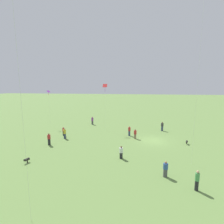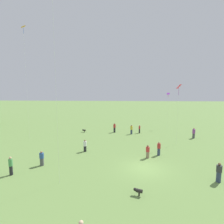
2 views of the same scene
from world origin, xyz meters
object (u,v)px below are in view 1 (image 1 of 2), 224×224
object	(u,v)px
person_6	(49,139)
kite_6	(105,87)
person_3	(129,131)
person_1	(162,126)
person_2	(135,134)
person_4	(92,121)
person_7	(165,169)
person_0	(65,134)
dog_1	(26,160)
person_10	(197,180)
dog_0	(187,142)
person_5	(121,152)
person_8	(63,131)
kite_1	(49,93)

from	to	relation	value
person_6	kite_6	distance (m)	14.08
person_3	person_6	size ratio (longest dim) A/B	0.97
person_1	person_2	xyz separation A→B (m)	(5.18, 5.55, -0.08)
person_2	person_3	distance (m)	1.83
person_3	kite_6	bearing A→B (deg)	-14.86
person_4	person_6	distance (m)	14.09
person_7	kite_6	xyz separation A→B (m)	(8.86, -16.80, 7.56)
person_0	dog_1	world-z (taller)	person_0
dog_1	person_2	bearing A→B (deg)	-120.39
person_0	person_4	size ratio (longest dim) A/B	0.97
person_10	dog_0	world-z (taller)	person_10
person_4	person_10	world-z (taller)	person_10
person_5	kite_6	distance (m)	15.71
person_0	person_2	size ratio (longest dim) A/B	1.09
kite_6	dog_1	world-z (taller)	kite_6
person_5	kite_6	bearing A→B (deg)	-102.51
person_1	person_4	world-z (taller)	person_4
person_5	person_6	distance (m)	11.51
person_5	person_8	world-z (taller)	person_8
person_2	dog_1	distance (m)	16.42
person_1	person_10	xyz separation A→B (m)	(-0.06, 19.20, 0.05)
person_2	person_3	world-z (taller)	person_3
dog_0	dog_1	size ratio (longest dim) A/B	0.99
person_7	dog_1	world-z (taller)	person_7
person_1	kite_6	size ratio (longest dim) A/B	0.20
person_1	person_7	bearing A→B (deg)	-135.70
person_7	dog_1	bearing A→B (deg)	-48.23
person_0	person_10	distance (m)	20.80
person_2	kite_6	bearing A→B (deg)	-93.74
person_4	dog_1	size ratio (longest dim) A/B	2.43
person_6	person_7	xyz separation A→B (m)	(-15.68, 7.00, -0.10)
person_5	dog_0	distance (m)	11.34
person_0	person_6	world-z (taller)	person_6
person_4	dog_1	distance (m)	19.92
person_10	person_1	bearing A→B (deg)	-178.40
person_0	person_7	size ratio (longest dim) A/B	1.07
dog_0	person_8	bearing A→B (deg)	14.28
person_1	person_4	xyz separation A→B (m)	(14.68, -3.46, 0.01)
person_3	dog_1	size ratio (longest dim) A/B	2.36
person_4	person_5	world-z (taller)	person_4
person_4	person_6	size ratio (longest dim) A/B	0.99
person_3	dog_1	bearing A→B (deg)	68.12
person_4	kite_1	bearing A→B (deg)	-75.04
dog_1	person_6	bearing A→B (deg)	-68.50
person_10	person_2	bearing A→B (deg)	-157.57
person_2	person_3	bearing A→B (deg)	-109.10
person_2	person_4	size ratio (longest dim) A/B	0.90
person_1	person_3	size ratio (longest dim) A/B	1.02
person_6	person_1	bearing A→B (deg)	-44.29
person_6	kite_6	size ratio (longest dim) A/B	0.20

